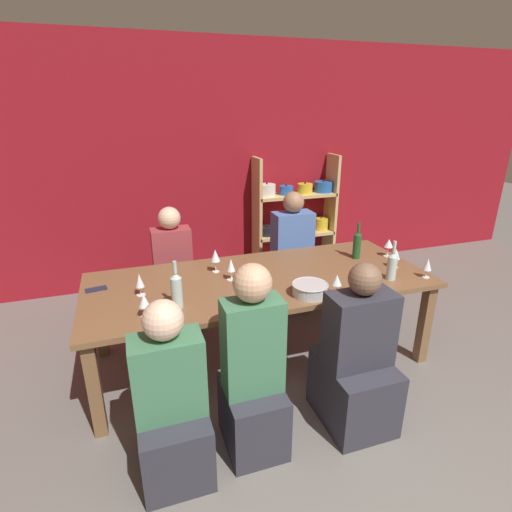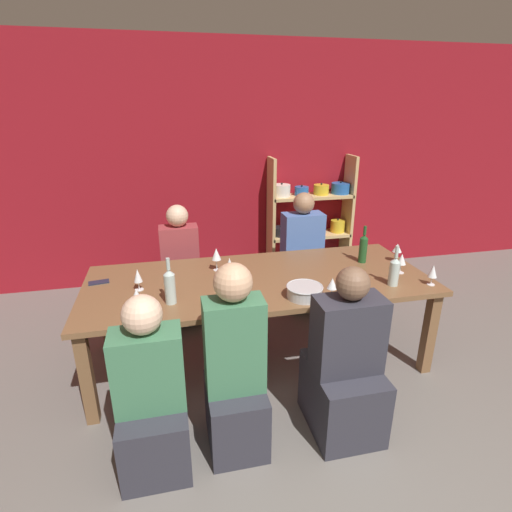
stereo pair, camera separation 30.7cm
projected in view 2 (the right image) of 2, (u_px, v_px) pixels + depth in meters
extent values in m
cube|color=maroon|center=(236.00, 165.00, 4.64)|extent=(8.80, 0.06, 2.70)
cube|color=tan|center=(271.00, 220.00, 4.75)|extent=(0.04, 0.30, 1.45)
cube|color=tan|center=(348.00, 215.00, 4.96)|extent=(0.04, 0.30, 1.45)
cube|color=tan|center=(307.00, 271.00, 5.11)|extent=(0.98, 0.30, 0.04)
cylinder|color=silver|center=(280.00, 268.00, 5.00)|extent=(0.22, 0.22, 0.12)
sphere|color=black|center=(280.00, 263.00, 4.98)|extent=(0.02, 0.02, 0.02)
cylinder|color=gold|center=(299.00, 266.00, 5.05)|extent=(0.16, 0.16, 0.13)
sphere|color=black|center=(299.00, 260.00, 5.02)|extent=(0.02, 0.02, 0.02)
cylinder|color=#235BAD|center=(317.00, 265.00, 5.11)|extent=(0.19, 0.19, 0.10)
sphere|color=black|center=(317.00, 261.00, 5.09)|extent=(0.02, 0.02, 0.02)
cylinder|color=#338447|center=(335.00, 263.00, 5.15)|extent=(0.22, 0.22, 0.13)
sphere|color=black|center=(335.00, 257.00, 5.13)|extent=(0.02, 0.02, 0.02)
cube|color=tan|center=(309.00, 235.00, 4.93)|extent=(0.98, 0.30, 0.04)
cylinder|color=black|center=(281.00, 231.00, 4.83)|extent=(0.18, 0.18, 0.11)
sphere|color=black|center=(281.00, 226.00, 4.81)|extent=(0.02, 0.02, 0.02)
cylinder|color=#E0561E|center=(300.00, 230.00, 4.88)|extent=(0.22, 0.22, 0.12)
sphere|color=black|center=(300.00, 224.00, 4.86)|extent=(0.02, 0.02, 0.02)
cylinder|color=red|center=(319.00, 229.00, 4.93)|extent=(0.17, 0.17, 0.11)
sphere|color=black|center=(319.00, 224.00, 4.91)|extent=(0.02, 0.02, 0.02)
cylinder|color=gold|center=(338.00, 226.00, 4.98)|extent=(0.17, 0.17, 0.15)
sphere|color=black|center=(338.00, 219.00, 4.95)|extent=(0.02, 0.02, 0.02)
cube|color=tan|center=(311.00, 196.00, 4.76)|extent=(0.98, 0.30, 0.04)
cylinder|color=silver|center=(282.00, 190.00, 4.66)|extent=(0.20, 0.20, 0.14)
sphere|color=black|center=(282.00, 184.00, 4.63)|extent=(0.02, 0.02, 0.02)
cylinder|color=#235BAD|center=(302.00, 191.00, 4.71)|extent=(0.16, 0.16, 0.10)
sphere|color=black|center=(302.00, 186.00, 4.69)|extent=(0.02, 0.02, 0.02)
cylinder|color=gold|center=(321.00, 190.00, 4.76)|extent=(0.18, 0.18, 0.12)
sphere|color=black|center=(322.00, 184.00, 4.74)|extent=(0.02, 0.02, 0.02)
cylinder|color=#235BAD|center=(340.00, 188.00, 4.81)|extent=(0.22, 0.22, 0.13)
sphere|color=black|center=(341.00, 182.00, 4.78)|extent=(0.02, 0.02, 0.02)
cube|color=brown|center=(259.00, 280.00, 3.15)|extent=(2.67, 1.10, 0.04)
cube|color=brown|center=(87.00, 378.00, 2.59)|extent=(0.08, 0.08, 0.69)
cube|color=brown|center=(429.00, 333.00, 3.11)|extent=(0.08, 0.08, 0.69)
cube|color=brown|center=(105.00, 310.00, 3.45)|extent=(0.08, 0.08, 0.69)
cube|color=brown|center=(371.00, 284.00, 3.96)|extent=(0.08, 0.08, 0.69)
cylinder|color=#B7BABC|center=(304.00, 292.00, 2.82)|extent=(0.25, 0.25, 0.08)
torus|color=#B7BABC|center=(305.00, 287.00, 2.80)|extent=(0.26, 0.26, 0.01)
cylinder|color=#1E4C23|center=(363.00, 250.00, 3.43)|extent=(0.07, 0.07, 0.21)
cone|color=#1E4C23|center=(364.00, 237.00, 3.38)|extent=(0.07, 0.07, 0.03)
cylinder|color=#1E4C23|center=(365.00, 231.00, 3.36)|extent=(0.03, 0.03, 0.08)
cylinder|color=#B2C6C1|center=(170.00, 289.00, 2.71)|extent=(0.08, 0.08, 0.21)
cone|color=#B2C6C1|center=(169.00, 272.00, 2.67)|extent=(0.08, 0.08, 0.03)
cylinder|color=#B2C6C1|center=(168.00, 264.00, 2.65)|extent=(0.03, 0.03, 0.08)
cylinder|color=#B2C6C1|center=(394.00, 274.00, 2.99)|extent=(0.08, 0.08, 0.19)
cone|color=#B2C6C1|center=(396.00, 260.00, 2.95)|extent=(0.08, 0.08, 0.03)
cylinder|color=#B2C6C1|center=(397.00, 252.00, 2.93)|extent=(0.03, 0.03, 0.09)
cylinder|color=white|center=(331.00, 298.00, 2.81)|extent=(0.06, 0.06, 0.00)
cylinder|color=white|center=(332.00, 293.00, 2.80)|extent=(0.01, 0.01, 0.07)
cone|color=white|center=(332.00, 283.00, 2.77)|extent=(0.07, 0.07, 0.08)
cylinder|color=maroon|center=(332.00, 286.00, 2.78)|extent=(0.04, 0.04, 0.03)
cylinder|color=white|center=(138.00, 311.00, 2.64)|extent=(0.06, 0.06, 0.00)
cylinder|color=white|center=(138.00, 306.00, 2.63)|extent=(0.01, 0.01, 0.07)
cone|color=white|center=(136.00, 295.00, 2.60)|extent=(0.07, 0.07, 0.08)
cylinder|color=maroon|center=(137.00, 298.00, 2.61)|extent=(0.04, 0.04, 0.03)
cylinder|color=white|center=(139.00, 290.00, 2.94)|extent=(0.06, 0.06, 0.00)
cylinder|color=white|center=(139.00, 285.00, 2.93)|extent=(0.01, 0.01, 0.06)
cone|color=white|center=(138.00, 275.00, 2.90)|extent=(0.06, 0.06, 0.10)
cylinder|color=maroon|center=(138.00, 279.00, 2.91)|extent=(0.03, 0.03, 0.04)
cylinder|color=white|center=(400.00, 273.00, 3.24)|extent=(0.06, 0.06, 0.00)
cylinder|color=white|center=(400.00, 268.00, 3.23)|extent=(0.01, 0.01, 0.07)
cone|color=white|center=(402.00, 259.00, 3.20)|extent=(0.07, 0.07, 0.09)
cylinder|color=beige|center=(401.00, 262.00, 3.21)|extent=(0.04, 0.04, 0.04)
cylinder|color=white|center=(217.00, 270.00, 3.29)|extent=(0.06, 0.06, 0.00)
cylinder|color=white|center=(217.00, 265.00, 3.28)|extent=(0.01, 0.01, 0.09)
cone|color=white|center=(216.00, 254.00, 3.24)|extent=(0.08, 0.08, 0.10)
cylinder|color=beige|center=(216.00, 257.00, 3.25)|extent=(0.04, 0.04, 0.04)
cylinder|color=white|center=(431.00, 284.00, 3.03)|extent=(0.06, 0.06, 0.00)
cylinder|color=white|center=(431.00, 281.00, 3.02)|extent=(0.01, 0.01, 0.06)
cone|color=white|center=(433.00, 271.00, 2.99)|extent=(0.07, 0.07, 0.09)
cylinder|color=white|center=(395.00, 261.00, 3.48)|extent=(0.07, 0.07, 0.00)
cylinder|color=white|center=(396.00, 256.00, 3.47)|extent=(0.01, 0.01, 0.08)
cone|color=white|center=(397.00, 248.00, 3.44)|extent=(0.08, 0.08, 0.07)
cylinder|color=white|center=(230.00, 278.00, 3.13)|extent=(0.07, 0.07, 0.00)
cylinder|color=white|center=(230.00, 274.00, 3.12)|extent=(0.01, 0.01, 0.07)
cone|color=white|center=(230.00, 264.00, 3.09)|extent=(0.07, 0.07, 0.10)
cylinder|color=beige|center=(230.00, 267.00, 3.10)|extent=(0.04, 0.04, 0.04)
cube|color=#1E2338|center=(99.00, 282.00, 3.06)|extent=(0.16, 0.09, 0.01)
cube|color=#2D2D38|center=(342.00, 397.00, 2.60)|extent=(0.42, 0.53, 0.46)
cube|color=#2D2D38|center=(348.00, 335.00, 2.43)|extent=(0.42, 0.23, 0.49)
sphere|color=brown|center=(353.00, 283.00, 2.31)|extent=(0.20, 0.20, 0.20)
cube|color=#2D2D38|center=(300.00, 281.00, 4.27)|extent=(0.41, 0.51, 0.49)
cube|color=#4C70B7|center=(302.00, 237.00, 4.10)|extent=(0.41, 0.23, 0.50)
sphere|color=#9E7556|center=(304.00, 203.00, 3.97)|extent=(0.21, 0.21, 0.21)
cube|color=#2D2D38|center=(155.00, 432.00, 2.35)|extent=(0.38, 0.48, 0.41)
cube|color=#3D7551|center=(148.00, 370.00, 2.19)|extent=(0.38, 0.21, 0.47)
sphere|color=beige|center=(142.00, 315.00, 2.07)|extent=(0.21, 0.21, 0.21)
cube|color=#2D2D38|center=(183.00, 298.00, 3.97)|extent=(0.36, 0.45, 0.42)
cube|color=#99383D|center=(180.00, 253.00, 3.80)|extent=(0.36, 0.20, 0.53)
sphere|color=beige|center=(177.00, 216.00, 3.67)|extent=(0.20, 0.20, 0.20)
cube|color=#2D2D38|center=(236.00, 415.00, 2.47)|extent=(0.34, 0.43, 0.42)
cube|color=#3D7551|center=(234.00, 346.00, 2.29)|extent=(0.34, 0.19, 0.58)
sphere|color=tan|center=(233.00, 282.00, 2.15)|extent=(0.22, 0.22, 0.22)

